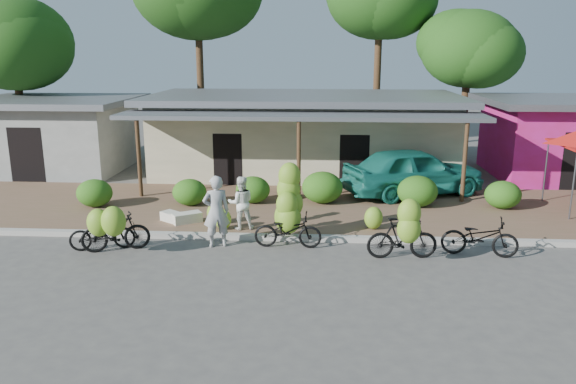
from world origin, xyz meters
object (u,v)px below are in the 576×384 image
Objects in this scene: vendor at (216,211)px; bystander at (241,203)px; bike_right at (404,233)px; bike_center at (288,214)px; tree_back_left at (10,41)px; tree_near_right at (464,47)px; bike_far_left at (102,231)px; bike_left at (115,230)px; bike_far_right at (480,237)px; sack_near at (187,218)px; teal_van at (414,171)px; sack_far at (173,217)px.

vendor is 1.26× the size of bystander.
bike_center is at bearing 65.09° from bike_right.
bystander is at bearing -40.78° from tree_back_left.
tree_back_left is 4.18× the size of bike_right.
vendor is (-9.29, -13.22, -4.34)m from tree_near_right.
bike_far_left is (8.75, -12.28, -5.04)m from tree_back_left.
bike_left is 9.41m from bike_far_right.
bike_left reaches higher than sack_near.
sack_near is (1.72, 2.24, -0.27)m from bike_far_left.
bystander is (3.44, 1.76, 0.36)m from bike_far_left.
bike_center reaches higher than teal_van.
bystander is (1.72, -0.48, 0.62)m from sack_near.
bike_far_right is at bearing -100.22° from tree_near_right.
teal_van is (5.55, 4.34, 0.08)m from bystander.
sack_near is 0.47m from sack_far.
teal_van is (-3.26, -7.68, -4.34)m from tree_near_right.
tree_near_right is 3.84× the size of bike_left.
sack_far is at bearing 64.07° from bike_right.
tree_back_left is at bearing 66.90° from bike_far_right.
bike_far_left is at bearing -127.48° from sack_near.
tree_near_right reaches higher than sack_far.
bike_center is 1.94m from vendor.
bystander is (3.02, 1.87, 0.26)m from bike_left.
bike_right is 0.36× the size of teal_van.
bike_left is at bearing -53.49° from tree_back_left.
tree_near_right is at bearing -28.61° from bike_center.
bike_left is 2.65m from vendor.
bike_far_left is at bearing -131.64° from tree_near_right.
sack_near is at bearing 95.56° from teal_van.
tree_near_right is 3.92× the size of bike_far_left.
sack_far is 0.15× the size of teal_van.
bike_right is at bearing -37.02° from tree_back_left.
bike_right is at bearing 151.73° from vendor.
teal_van reaches higher than bystander.
bike_right is at bearing -21.99° from sack_near.
sack_near is at bearing 86.14° from bike_far_right.
sack_far is (1.26, 2.34, -0.28)m from bike_far_left.
bike_right is (2.96, -1.09, -0.13)m from bike_center.
tree_near_right reaches higher than bystander.
vendor is at bearing -45.04° from tree_back_left.
tree_near_right is at bearing -0.45° from bike_far_right.
tree_back_left reaches higher than sack_far.
sack_far is (0.84, 2.44, -0.37)m from bike_left.
bike_left is at bearing -130.44° from tree_near_right.
vendor is at bearing -46.40° from sack_far.
bike_far_left is 0.98× the size of bike_left.
bike_far_right is at bearing 154.26° from bystander.
tree_near_right is 3.51× the size of bike_far_right.
sack_near is 2.21m from vendor.
teal_van is (7.27, 3.86, 0.71)m from sack_near.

